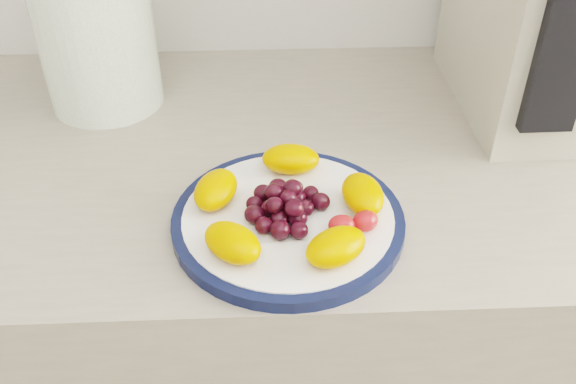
{
  "coord_description": "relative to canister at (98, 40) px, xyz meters",
  "views": [
    {
      "loc": [
        -0.13,
        0.48,
        1.38
      ],
      "look_at": [
        -0.1,
        1.03,
        0.95
      ],
      "focal_mm": 40.0,
      "sensor_mm": 36.0,
      "label": 1
    }
  ],
  "objects": [
    {
      "name": "plate_rim",
      "position": [
        0.26,
        -0.3,
        -0.09
      ],
      "size": [
        0.27,
        0.27,
        0.01
      ],
      "primitive_type": "cylinder",
      "color": "#0C1537",
      "rests_on": "counter"
    },
    {
      "name": "appliance_panel",
      "position": [
        0.58,
        -0.19,
        0.1
      ],
      "size": [
        0.07,
        0.02,
        0.29
      ],
      "primitive_type": "cube",
      "rotation": [
        0.0,
        0.0,
        0.01
      ],
      "color": "black",
      "rests_on": "appliance_body"
    },
    {
      "name": "plate_face",
      "position": [
        0.26,
        -0.3,
        -0.09
      ],
      "size": [
        0.24,
        0.24,
        0.02
      ],
      "primitive_type": "cylinder",
      "color": "white",
      "rests_on": "counter"
    },
    {
      "name": "fruit_plate",
      "position": [
        0.26,
        -0.3,
        -0.07
      ],
      "size": [
        0.23,
        0.22,
        0.03
      ],
      "color": "#FF8200",
      "rests_on": "plate_face"
    },
    {
      "name": "canister",
      "position": [
        0.0,
        0.0,
        0.0
      ],
      "size": [
        0.17,
        0.17,
        0.2
      ],
      "primitive_type": "cylinder",
      "rotation": [
        0.0,
        0.0,
        0.07
      ],
      "color": "#427127",
      "rests_on": "counter"
    },
    {
      "name": "counter",
      "position": [
        0.36,
        -0.13,
        -0.55
      ],
      "size": [
        3.5,
        0.6,
        0.9
      ],
      "primitive_type": "cube",
      "color": "gray",
      "rests_on": "floor"
    },
    {
      "name": "cabinet_face",
      "position": [
        0.36,
        -0.13,
        -0.58
      ],
      "size": [
        3.48,
        0.58,
        0.84
      ],
      "primitive_type": "cube",
      "color": "#8C704F",
      "rests_on": "floor"
    }
  ]
}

